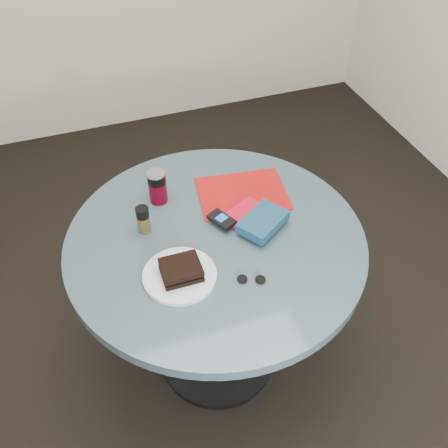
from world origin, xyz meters
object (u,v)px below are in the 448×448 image
object	(u,v)px
novel	(263,221)
mp3_player	(222,220)
table	(216,269)
plate	(180,275)
red_book	(245,215)
soda_can	(157,187)
magazine	(242,193)
headphones	(251,279)
pepper_grinder	(143,219)
sandwich	(181,270)

from	to	relation	value
novel	mp3_player	bearing A→B (deg)	119.53
mp3_player	table	bearing A→B (deg)	-129.16
plate	red_book	size ratio (longest dim) A/B	1.46
soda_can	magazine	distance (m)	0.31
table	red_book	world-z (taller)	red_book
table	magazine	world-z (taller)	magazine
table	headphones	distance (m)	0.28
red_book	soda_can	bearing A→B (deg)	116.54
pepper_grinder	magazine	size ratio (longest dim) A/B	0.32
sandwich	novel	bearing A→B (deg)	19.87
headphones	sandwich	bearing A→B (deg)	156.77
magazine	novel	bearing A→B (deg)	-82.38
red_book	novel	distance (m)	0.08
table	soda_can	distance (m)	0.36
soda_can	plate	bearing A→B (deg)	-94.22
table	mp3_player	bearing A→B (deg)	50.84
table	red_book	bearing A→B (deg)	23.81
headphones	table	bearing A→B (deg)	101.05
novel	mp3_player	size ratio (longest dim) A/B	1.57
table	soda_can	bearing A→B (deg)	118.44
table	mp3_player	xyz separation A→B (m)	(0.04, 0.05, 0.19)
mp3_player	pepper_grinder	bearing A→B (deg)	166.34
magazine	red_book	xyz separation A→B (m)	(-0.03, -0.12, 0.01)
sandwich	magazine	distance (m)	0.44
sandwich	plate	bearing A→B (deg)	142.88
novel	mp3_player	world-z (taller)	novel
novel	headphones	size ratio (longest dim) A/B	1.79
soda_can	headphones	world-z (taller)	soda_can
mp3_player	headphones	size ratio (longest dim) A/B	1.14
table	pepper_grinder	bearing A→B (deg)	153.35
magazine	novel	xyz separation A→B (m)	(-0.00, -0.19, 0.03)
magazine	headphones	distance (m)	0.41
mp3_player	red_book	bearing A→B (deg)	6.47
red_book	sandwich	bearing A→B (deg)	-174.18
magazine	headphones	xyz separation A→B (m)	(-0.12, -0.39, 0.01)
plate	pepper_grinder	size ratio (longest dim) A/B	2.26
table	magazine	bearing A→B (deg)	47.04
table	soda_can	size ratio (longest dim) A/B	8.15
red_book	headphones	world-z (taller)	same
plate	sandwich	xyz separation A→B (m)	(0.00, -0.00, 0.03)
soda_can	headphones	bearing A→B (deg)	-69.25
table	pepper_grinder	distance (m)	0.32
red_book	mp3_player	world-z (taller)	mp3_player
plate	soda_can	bearing A→B (deg)	85.78
magazine	plate	bearing A→B (deg)	-128.85
novel	mp3_player	distance (m)	0.14
plate	headphones	distance (m)	0.22
pepper_grinder	headphones	xyz separation A→B (m)	(0.26, -0.32, -0.04)
pepper_grinder	headphones	bearing A→B (deg)	-51.55
magazine	mp3_player	size ratio (longest dim) A/B	2.96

